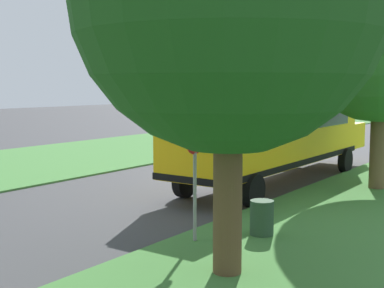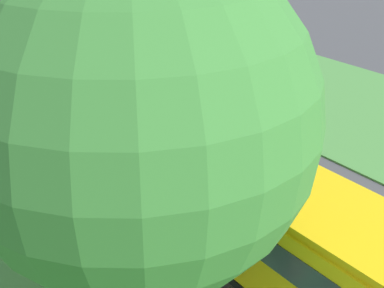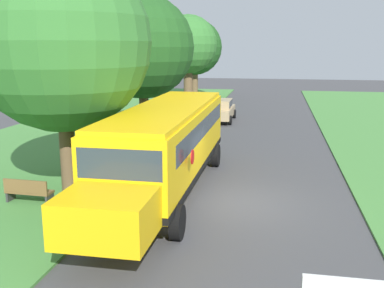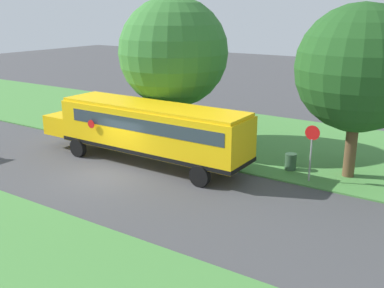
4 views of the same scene
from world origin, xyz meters
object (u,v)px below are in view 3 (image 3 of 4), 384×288
Objects in this scene: car_tan_nearest at (220,109)px; park_bench at (28,191)px; oak_tree_beside_bus at (59,40)px; oak_tree_roadside_mid at (142,46)px; oak_tree_across_road at (196,48)px; oak_tree_far_end at (187,46)px; stop_sign at (167,113)px; trash_bin at (142,141)px; school_bus at (167,141)px.

park_bench is (-4.14, -18.38, -0.40)m from car_tan_nearest.
oak_tree_beside_bus is 1.05× the size of oak_tree_roadside_mid.
car_tan_nearest reaches higher than park_bench.
oak_tree_beside_bus is 1.08× the size of oak_tree_across_road.
oak_tree_far_end is 12.12m from stop_sign.
oak_tree_roadside_mid is 4.13m from stop_sign.
oak_tree_beside_bus reaches higher than car_tan_nearest.
oak_tree_roadside_mid is 12.38m from park_bench.
oak_tree_roadside_mid is 20.18m from oak_tree_across_road.
trash_bin is (0.72, -2.62, -4.80)m from oak_tree_roadside_mid.
oak_tree_across_road is (-0.60, 20.17, -0.17)m from oak_tree_roadside_mid.
oak_tree_far_end is 8.49× the size of trash_bin.
car_tan_nearest is at bearing -72.63° from oak_tree_across_road.
oak_tree_beside_bus reaches higher than oak_tree_across_road.
oak_tree_far_end is 10.01m from oak_tree_across_road.
oak_tree_far_end is at bearing 87.04° from oak_tree_roadside_mid.
oak_tree_across_road is (-1.13, 9.94, -0.19)m from oak_tree_far_end.
stop_sign is (1.20, -11.54, -3.53)m from oak_tree_far_end.
oak_tree_far_end is at bearing 90.83° from trash_bin.
school_bus reaches higher than car_tan_nearest.
school_bus is 7.41m from trash_bin.
car_tan_nearest is 10.01m from trash_bin.
oak_tree_roadside_mid is at bearing 142.84° from stop_sign.
park_bench is (-0.01, -31.58, -4.60)m from oak_tree_across_road.
park_bench is at bearing -93.02° from oak_tree_far_end.
car_tan_nearest is at bearing -47.37° from oak_tree_far_end.
oak_tree_beside_bus is 9.08m from trash_bin.
park_bench is at bearing -102.69° from car_tan_nearest.
oak_tree_roadside_mid reaches higher than school_bus.
school_bus is 1.63× the size of oak_tree_far_end.
oak_tree_across_road is 21.86m from stop_sign.
oak_tree_roadside_mid is at bearing -88.29° from oak_tree_across_road.
school_bus is 10.50m from oak_tree_roadside_mid.
oak_tree_beside_bus is 30.35m from oak_tree_across_road.
oak_tree_roadside_mid is 2.95× the size of stop_sign.
oak_tree_beside_bus is 1.11× the size of oak_tree_far_end.
car_tan_nearest is at bearing 63.16° from oak_tree_roadside_mid.
stop_sign is (1.73, -1.31, -3.51)m from oak_tree_roadside_mid.
stop_sign is (-1.80, -8.28, 0.86)m from car_tan_nearest.
oak_tree_roadside_mid reaches higher than oak_tree_far_end.
trash_bin is at bearing 86.14° from oak_tree_beside_bus.
school_bus is at bearing -89.49° from car_tan_nearest.
oak_tree_far_end is at bearing 86.98° from park_bench.
trash_bin is (1.32, -22.79, -4.62)m from oak_tree_across_road.
car_tan_nearest is 8.95m from oak_tree_roadside_mid.
oak_tree_across_road reaches higher than school_bus.
car_tan_nearest reaches higher than trash_bin.
park_bench is (-1.14, -21.64, -4.79)m from oak_tree_far_end.
oak_tree_beside_bus reaches higher than school_bus.
oak_tree_beside_bus is at bearing -93.86° from trash_bin.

